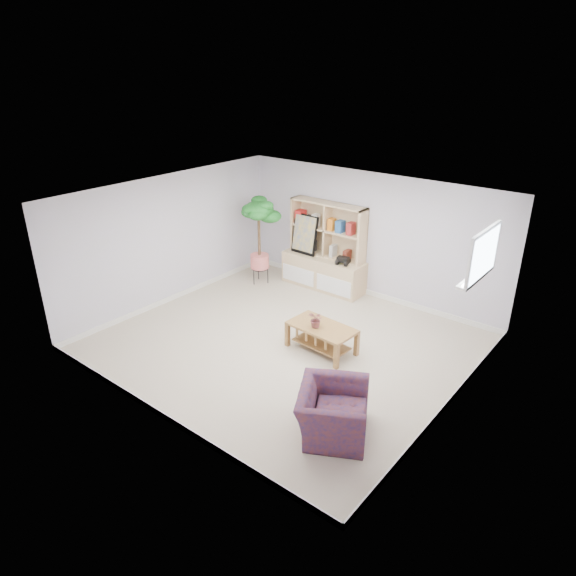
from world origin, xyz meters
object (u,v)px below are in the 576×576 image
Objects in this scene: storage_unit at (324,247)px; floor_tree at (259,242)px; armchair at (333,409)px; coffee_table at (322,338)px.

floor_tree reaches higher than storage_unit.
armchair is (2.66, -3.59, -0.51)m from storage_unit.
floor_tree is at bearing -151.65° from storage_unit.
storage_unit is 1.82× the size of armchair.
coffee_table is 1.12× the size of armchair.
armchair is at bearing -46.86° from coffee_table.
armchair is at bearing -37.80° from floor_tree.
storage_unit is 4.49m from armchair.
floor_tree is at bearing 23.82° from armchair.
coffee_table is at bearing -29.16° from floor_tree.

